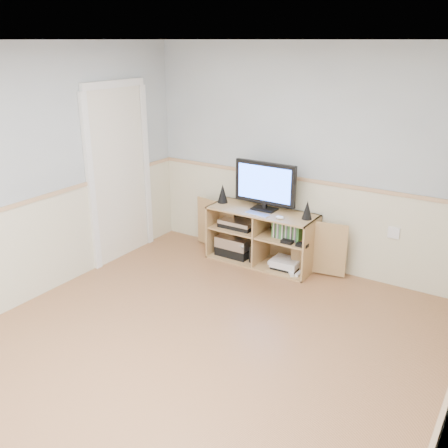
{
  "coord_description": "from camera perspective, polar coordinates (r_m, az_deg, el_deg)",
  "views": [
    {
      "loc": [
        2.12,
        -2.83,
        2.5
      ],
      "look_at": [
        -0.46,
        1.2,
        0.73
      ],
      "focal_mm": 40.0,
      "sensor_mm": 36.0,
      "label": 1
    }
  ],
  "objects": [
    {
      "name": "media_cabinet",
      "position": [
        5.91,
        4.57,
        -1.27
      ],
      "size": [
        1.99,
        0.48,
        0.65
      ],
      "color": "tan",
      "rests_on": "floor"
    },
    {
      "name": "game_consoles",
      "position": [
        5.82,
        7.03,
        -4.51
      ],
      "size": [
        0.45,
        0.3,
        0.11
      ],
      "color": "white",
      "rests_on": "media_cabinet"
    },
    {
      "name": "room",
      "position": [
        3.89,
        -3.6,
        0.97
      ],
      "size": [
        4.04,
        4.54,
        2.54
      ],
      "color": "#B47A50",
      "rests_on": "ground"
    },
    {
      "name": "keyboard",
      "position": [
        5.63,
        3.85,
        1.15
      ],
      "size": [
        0.3,
        0.14,
        0.01
      ],
      "primitive_type": "cube",
      "rotation": [
        0.0,
        0.0,
        -0.11
      ],
      "color": "silver",
      "rests_on": "media_cabinet"
    },
    {
      "name": "mouse",
      "position": [
        5.5,
        6.39,
        0.75
      ],
      "size": [
        0.1,
        0.07,
        0.04
      ],
      "primitive_type": "ellipsoid",
      "rotation": [
        0.0,
        0.0,
        -0.04
      ],
      "color": "white",
      "rests_on": "media_cabinet"
    },
    {
      "name": "game_cases",
      "position": [
        5.65,
        7.28,
        -0.74
      ],
      "size": [
        0.33,
        0.14,
        0.19
      ],
      "primitive_type": "cube",
      "color": "#3F8C3F",
      "rests_on": "media_cabinet"
    },
    {
      "name": "monitor",
      "position": [
        5.7,
        4.71,
        4.53
      ],
      "size": [
        0.75,
        0.18,
        0.56
      ],
      "color": "black",
      "rests_on": "media_cabinet"
    },
    {
      "name": "wall_outlet",
      "position": [
        5.52,
        18.84,
        -0.95
      ],
      "size": [
        0.12,
        0.03,
        0.12
      ],
      "primitive_type": "cube",
      "color": "white",
      "rests_on": "wall_back"
    },
    {
      "name": "av_components",
      "position": [
        6.06,
        1.45,
        -1.8
      ],
      "size": [
        0.51,
        0.31,
        0.47
      ],
      "color": "black",
      "rests_on": "media_cabinet"
    },
    {
      "name": "speaker_left",
      "position": [
        6.0,
        -0.16,
        3.52
      ],
      "size": [
        0.12,
        0.12,
        0.23
      ],
      "primitive_type": "cone",
      "color": "black",
      "rests_on": "media_cabinet"
    },
    {
      "name": "speaker_right",
      "position": [
        5.51,
        9.49,
        1.59
      ],
      "size": [
        0.11,
        0.11,
        0.21
      ],
      "primitive_type": "cone",
      "color": "black",
      "rests_on": "media_cabinet"
    }
  ]
}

